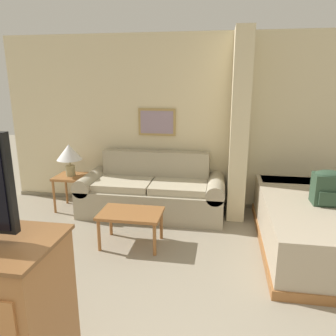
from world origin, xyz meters
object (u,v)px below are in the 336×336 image
object	(u,v)px
couch	(152,192)
backpack	(328,187)
coffee_table	(131,216)
table_lamp	(69,154)
bed	(326,225)

from	to	relation	value
couch	backpack	xyz separation A→B (m)	(2.19, -0.78, 0.46)
coffee_table	table_lamp	distance (m)	1.62
coffee_table	bed	xyz separation A→B (m)	(2.28, 0.30, -0.08)
couch	bed	size ratio (longest dim) A/B	0.97
backpack	bed	bearing A→B (deg)	51.13
couch	coffee_table	distance (m)	1.02
coffee_table	backpack	size ratio (longest dim) A/B	1.88
couch	bed	bearing A→B (deg)	-17.83
backpack	table_lamp	bearing A→B (deg)	168.11
couch	table_lamp	distance (m)	1.37
couch	coffee_table	size ratio (longest dim) A/B	2.87
coffee_table	bed	size ratio (longest dim) A/B	0.34
table_lamp	backpack	bearing A→B (deg)	-11.89
coffee_table	table_lamp	bearing A→B (deg)	141.34
table_lamp	bed	size ratio (longest dim) A/B	0.22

